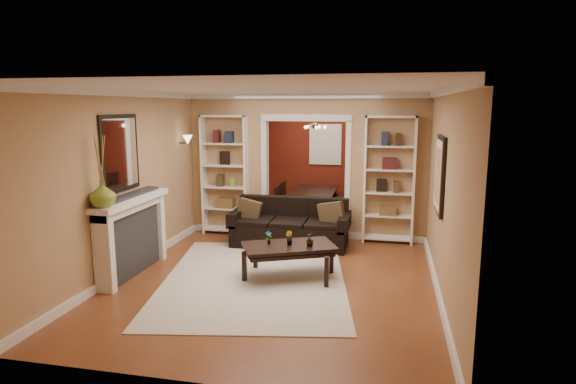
% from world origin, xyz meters
% --- Properties ---
extents(floor, '(8.00, 8.00, 0.00)m').
position_xyz_m(floor, '(0.00, 0.00, 0.00)').
color(floor, brown).
rests_on(floor, ground).
extents(ceiling, '(8.00, 8.00, 0.00)m').
position_xyz_m(ceiling, '(0.00, 0.00, 2.70)').
color(ceiling, white).
rests_on(ceiling, ground).
extents(wall_back, '(8.00, 0.00, 8.00)m').
position_xyz_m(wall_back, '(0.00, 4.00, 1.35)').
color(wall_back, tan).
rests_on(wall_back, ground).
extents(wall_front, '(8.00, 0.00, 8.00)m').
position_xyz_m(wall_front, '(0.00, -4.00, 1.35)').
color(wall_front, tan).
rests_on(wall_front, ground).
extents(wall_left, '(0.00, 8.00, 8.00)m').
position_xyz_m(wall_left, '(-2.25, 0.00, 1.35)').
color(wall_left, tan).
rests_on(wall_left, ground).
extents(wall_right, '(0.00, 8.00, 8.00)m').
position_xyz_m(wall_right, '(2.25, 0.00, 1.35)').
color(wall_right, tan).
rests_on(wall_right, ground).
extents(partition_wall, '(4.50, 0.15, 2.70)m').
position_xyz_m(partition_wall, '(0.00, 1.20, 1.35)').
color(partition_wall, tan).
rests_on(partition_wall, floor).
extents(red_back_panel, '(4.44, 0.04, 2.64)m').
position_xyz_m(red_back_panel, '(0.00, 3.97, 1.32)').
color(red_back_panel, maroon).
rests_on(red_back_panel, floor).
extents(dining_window, '(0.78, 0.03, 0.98)m').
position_xyz_m(dining_window, '(0.00, 3.93, 1.55)').
color(dining_window, '#8CA5CC').
rests_on(dining_window, wall_back).
extents(area_rug, '(3.16, 3.98, 0.01)m').
position_xyz_m(area_rug, '(-0.30, -1.31, 0.01)').
color(area_rug, beige).
rests_on(area_rug, floor).
extents(sofa, '(2.11, 0.91, 0.83)m').
position_xyz_m(sofa, '(-0.15, 0.45, 0.41)').
color(sofa, black).
rests_on(sofa, floor).
extents(pillow_left, '(0.42, 0.15, 0.42)m').
position_xyz_m(pillow_left, '(-0.90, 0.43, 0.61)').
color(pillow_left, brown).
rests_on(pillow_left, sofa).
extents(pillow_right, '(0.46, 0.23, 0.44)m').
position_xyz_m(pillow_right, '(0.60, 0.43, 0.63)').
color(pillow_right, brown).
rests_on(pillow_right, sofa).
extents(coffee_table, '(1.47, 1.18, 0.49)m').
position_xyz_m(coffee_table, '(0.17, -1.16, 0.25)').
color(coffee_table, black).
rests_on(coffee_table, floor).
extents(plant_left, '(0.12, 0.11, 0.18)m').
position_xyz_m(plant_left, '(-0.13, -1.16, 0.58)').
color(plant_left, '#336626').
rests_on(plant_left, coffee_table).
extents(plant_center, '(0.14, 0.14, 0.20)m').
position_xyz_m(plant_center, '(0.17, -1.16, 0.59)').
color(plant_center, '#336626').
rests_on(plant_center, coffee_table).
extents(plant_right, '(0.12, 0.12, 0.20)m').
position_xyz_m(plant_right, '(0.47, -1.16, 0.59)').
color(plant_right, '#336626').
rests_on(plant_right, coffee_table).
extents(bookshelf_left, '(0.90, 0.30, 2.30)m').
position_xyz_m(bookshelf_left, '(-1.55, 1.03, 1.15)').
color(bookshelf_left, white).
rests_on(bookshelf_left, floor).
extents(bookshelf_right, '(0.90, 0.30, 2.30)m').
position_xyz_m(bookshelf_right, '(1.55, 1.03, 1.15)').
color(bookshelf_right, white).
rests_on(bookshelf_right, floor).
extents(fireplace, '(0.32, 1.70, 1.16)m').
position_xyz_m(fireplace, '(-2.09, -1.50, 0.58)').
color(fireplace, white).
rests_on(fireplace, floor).
extents(vase, '(0.42, 0.42, 0.35)m').
position_xyz_m(vase, '(-2.09, -2.20, 1.33)').
color(vase, olive).
rests_on(vase, fireplace).
extents(mirror, '(0.03, 0.95, 1.10)m').
position_xyz_m(mirror, '(-2.23, -1.50, 1.80)').
color(mirror, silver).
rests_on(mirror, wall_left).
extents(wall_sconce, '(0.18, 0.18, 0.22)m').
position_xyz_m(wall_sconce, '(-2.15, 0.55, 1.83)').
color(wall_sconce, '#FFE0A5').
rests_on(wall_sconce, wall_left).
extents(framed_art, '(0.04, 0.85, 1.05)m').
position_xyz_m(framed_art, '(2.21, -1.00, 1.55)').
color(framed_art, black).
rests_on(framed_art, wall_right).
extents(dining_table, '(1.77, 0.99, 0.62)m').
position_xyz_m(dining_table, '(-0.06, 2.61, 0.31)').
color(dining_table, black).
rests_on(dining_table, floor).
extents(dining_chair_nw, '(0.51, 0.51, 0.78)m').
position_xyz_m(dining_chair_nw, '(-0.61, 2.31, 0.39)').
color(dining_chair_nw, black).
rests_on(dining_chair_nw, floor).
extents(dining_chair_ne, '(0.46, 0.46, 0.78)m').
position_xyz_m(dining_chair_ne, '(0.49, 2.31, 0.39)').
color(dining_chair_ne, black).
rests_on(dining_chair_ne, floor).
extents(dining_chair_sw, '(0.45, 0.45, 0.79)m').
position_xyz_m(dining_chair_sw, '(-0.61, 2.91, 0.39)').
color(dining_chair_sw, black).
rests_on(dining_chair_sw, floor).
extents(dining_chair_se, '(0.53, 0.53, 0.90)m').
position_xyz_m(dining_chair_se, '(0.49, 2.91, 0.45)').
color(dining_chair_se, black).
rests_on(dining_chair_se, floor).
extents(chandelier, '(0.50, 0.50, 0.30)m').
position_xyz_m(chandelier, '(0.00, 2.70, 2.02)').
color(chandelier, '#402F1D').
rests_on(chandelier, ceiling).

